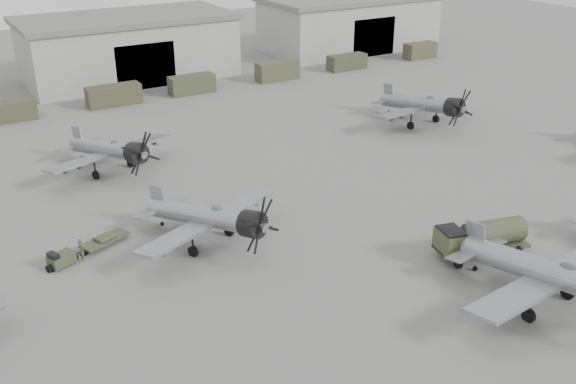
# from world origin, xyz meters

# --- Properties ---
(ground) EXTENTS (220.00, 220.00, 0.00)m
(ground) POSITION_xyz_m (0.00, 0.00, 0.00)
(ground) COLOR slate
(ground) RESTS_ON ground
(hangar_center) EXTENTS (29.00, 14.80, 8.70)m
(hangar_center) POSITION_xyz_m (0.00, 61.96, 4.37)
(hangar_center) COLOR #ABACA0
(hangar_center) RESTS_ON ground
(hangar_right) EXTENTS (29.00, 14.80, 8.70)m
(hangar_right) POSITION_xyz_m (38.00, 61.96, 4.37)
(hangar_right) COLOR #ABACA0
(hangar_right) RESTS_ON ground
(support_truck_2) EXTENTS (5.55, 2.20, 2.31)m
(support_truck_2) POSITION_xyz_m (-18.09, 50.00, 1.16)
(support_truck_2) COLOR #3D402A
(support_truck_2) RESTS_ON ground
(support_truck_3) EXTENTS (6.59, 2.20, 2.47)m
(support_truck_3) POSITION_xyz_m (-6.09, 50.00, 1.23)
(support_truck_3) COLOR #3D3E28
(support_truck_3) RESTS_ON ground
(support_truck_4) EXTENTS (6.01, 2.20, 2.35)m
(support_truck_4) POSITION_xyz_m (4.25, 50.00, 1.18)
(support_truck_4) COLOR #3E432C
(support_truck_4) RESTS_ON ground
(support_truck_5) EXTENTS (6.14, 2.20, 2.63)m
(support_truck_5) POSITION_xyz_m (17.16, 50.00, 1.32)
(support_truck_5) COLOR #42472E
(support_truck_5) RESTS_ON ground
(support_truck_6) EXTENTS (6.03, 2.20, 2.20)m
(support_truck_6) POSITION_xyz_m (29.10, 50.00, 1.10)
(support_truck_6) COLOR #393E29
(support_truck_6) RESTS_ON ground
(support_truck_7) EXTENTS (5.33, 2.20, 2.46)m
(support_truck_7) POSITION_xyz_m (43.41, 50.00, 1.23)
(support_truck_7) COLOR #45452D
(support_truck_7) RESTS_ON ground
(aircraft_near_1) EXTENTS (13.67, 12.31, 5.45)m
(aircraft_near_1) POSITION_xyz_m (3.89, -6.65, 2.48)
(aircraft_near_1) COLOR #919398
(aircraft_near_1) RESTS_ON ground
(aircraft_mid_1) EXTENTS (12.55, 11.35, 5.10)m
(aircraft_mid_1) POSITION_xyz_m (-10.61, 11.48, 2.32)
(aircraft_mid_1) COLOR gray
(aircraft_mid_1) RESTS_ON ground
(aircraft_far_0) EXTENTS (12.63, 11.37, 5.06)m
(aircraft_far_0) POSITION_xyz_m (-12.67, 28.75, 2.30)
(aircraft_far_0) COLOR gray
(aircraft_far_0) RESTS_ON ground
(aircraft_far_1) EXTENTS (13.46, 12.11, 5.37)m
(aircraft_far_1) POSITION_xyz_m (21.33, 24.29, 2.44)
(aircraft_far_1) COLOR gray
(aircraft_far_1) RESTS_ON ground
(fuel_tanker) EXTENTS (7.06, 3.76, 2.59)m
(fuel_tanker) POSITION_xyz_m (5.18, 0.51, 1.49)
(fuel_tanker) COLOR #3E432C
(fuel_tanker) RESTS_ON ground
(tug_trailer) EXTENTS (6.38, 3.49, 1.29)m
(tug_trailer) POSITION_xyz_m (-19.50, 14.84, 0.48)
(tug_trailer) COLOR #38402A
(tug_trailer) RESTS_ON ground
(ground_crew) EXTENTS (0.46, 0.66, 1.71)m
(ground_crew) POSITION_xyz_m (-19.37, 14.35, 0.85)
(ground_crew) COLOR #4A4930
(ground_crew) RESTS_ON ground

